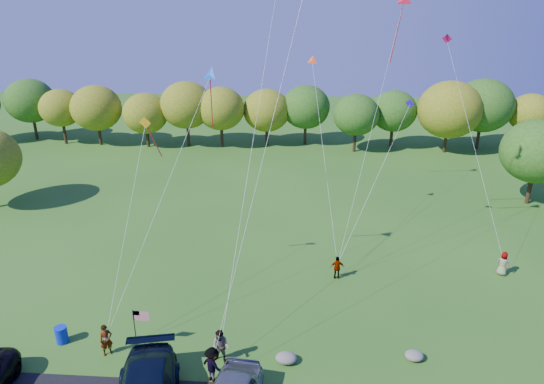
{
  "coord_description": "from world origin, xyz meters",
  "views": [
    {
      "loc": [
        4.34,
        -18.48,
        16.89
      ],
      "look_at": [
        2.67,
        6.0,
        6.93
      ],
      "focal_mm": 32.0,
      "sensor_mm": 36.0,
      "label": 1
    }
  ],
  "objects": [
    {
      "name": "boulder_near",
      "position": [
        3.74,
        0.63,
        0.27
      ],
      "size": [
        1.07,
        0.84,
        0.54
      ],
      "primitive_type": "ellipsoid",
      "color": "gray",
      "rests_on": "ground"
    },
    {
      "name": "trash_barrel",
      "position": [
        -8.05,
        1.35,
        0.47
      ],
      "size": [
        0.62,
        0.62,
        0.93
      ],
      "primitive_type": "cylinder",
      "color": "#0C28BE",
      "rests_on": "ground"
    },
    {
      "name": "flyer_c",
      "position": [
        0.33,
        -0.8,
        0.91
      ],
      "size": [
        1.36,
        1.2,
        1.83
      ],
      "primitive_type": "imported",
      "rotation": [
        0.0,
        0.0,
        2.59
      ],
      "color": "#4C4C59",
      "rests_on": "ground"
    },
    {
      "name": "flag_assembly",
      "position": [
        -3.75,
        1.18,
        1.72
      ],
      "size": [
        0.86,
        0.56,
        2.31
      ],
      "color": "black",
      "rests_on": "ground"
    },
    {
      "name": "boulder_far",
      "position": [
        10.11,
        1.27,
        0.24
      ],
      "size": [
        0.94,
        0.78,
        0.49
      ],
      "primitive_type": "ellipsoid",
      "color": "gray",
      "rests_on": "ground"
    },
    {
      "name": "flyer_e",
      "position": [
        17.41,
        9.75,
        0.82
      ],
      "size": [
        0.95,
        0.87,
        1.64
      ],
      "primitive_type": "imported",
      "rotation": [
        0.0,
        0.0,
        2.58
      ],
      "color": "#4C4C59",
      "rests_on": "ground"
    },
    {
      "name": "flyer_d",
      "position": [
        6.67,
        8.59,
        0.78
      ],
      "size": [
        0.94,
        0.43,
        1.56
      ],
      "primitive_type": "imported",
      "rotation": [
        0.0,
        0.0,
        3.2
      ],
      "color": "#4C4C59",
      "rests_on": "ground"
    },
    {
      "name": "flyer_a",
      "position": [
        -5.32,
        0.62,
        0.86
      ],
      "size": [
        0.75,
        0.7,
        1.72
      ],
      "primitive_type": "imported",
      "rotation": [
        0.0,
        0.0,
        0.63
      ],
      "color": "#4C4C59",
      "rests_on": "ground"
    },
    {
      "name": "treeline",
      "position": [
        0.21,
        36.22,
        4.71
      ],
      "size": [
        75.56,
        27.37,
        8.39
      ],
      "color": "#3C2916",
      "rests_on": "ground"
    },
    {
      "name": "ground",
      "position": [
        0.0,
        0.0,
        0.0
      ],
      "size": [
        140.0,
        140.0,
        0.0
      ],
      "primitive_type": "plane",
      "color": "#2B5D1A",
      "rests_on": "ground"
    },
    {
      "name": "flyer_b",
      "position": [
        0.52,
        0.43,
        0.93
      ],
      "size": [
        1.07,
        0.93,
        1.86
      ],
      "primitive_type": "imported",
      "rotation": [
        0.0,
        0.0,
        -0.29
      ],
      "color": "#4C4C59",
      "rests_on": "ground"
    }
  ]
}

